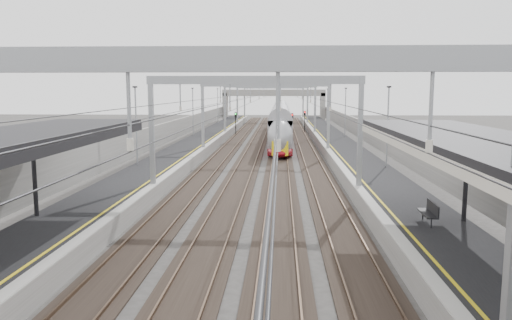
# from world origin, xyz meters

# --- Properties ---
(platform_left) EXTENTS (4.00, 120.00, 1.00)m
(platform_left) POSITION_xyz_m (-8.00, 45.00, 0.50)
(platform_left) COLOR black
(platform_left) RESTS_ON ground
(platform_right) EXTENTS (4.00, 120.00, 1.00)m
(platform_right) POSITION_xyz_m (8.00, 45.00, 0.50)
(platform_right) COLOR black
(platform_right) RESTS_ON ground
(tracks) EXTENTS (11.40, 140.00, 0.20)m
(tracks) POSITION_xyz_m (0.00, 45.00, 0.05)
(tracks) COLOR black
(tracks) RESTS_ON ground
(overhead_line) EXTENTS (13.00, 140.00, 6.60)m
(overhead_line) POSITION_xyz_m (0.00, 51.62, 6.14)
(overhead_line) COLOR gray
(overhead_line) RESTS_ON platform_left
(overbridge) EXTENTS (22.00, 2.20, 6.90)m
(overbridge) POSITION_xyz_m (0.00, 100.00, 5.31)
(overbridge) COLOR slate
(overbridge) RESTS_ON ground
(wall_left) EXTENTS (0.30, 120.00, 3.20)m
(wall_left) POSITION_xyz_m (-11.20, 45.00, 1.60)
(wall_left) COLOR slate
(wall_left) RESTS_ON ground
(wall_right) EXTENTS (0.30, 120.00, 3.20)m
(wall_right) POSITION_xyz_m (11.20, 45.00, 1.60)
(wall_right) COLOR slate
(wall_right) RESTS_ON ground
(train) EXTENTS (2.52, 45.86, 3.99)m
(train) POSITION_xyz_m (1.50, 60.76, 1.97)
(train) COLOR maroon
(train) RESTS_ON ground
(bench) EXTENTS (0.54, 1.85, 0.95)m
(bench) POSITION_xyz_m (8.04, 13.42, 1.57)
(bench) COLOR black
(bench) RESTS_ON platform_right
(signal_green) EXTENTS (0.32, 0.32, 3.48)m
(signal_green) POSITION_xyz_m (-5.20, 66.50, 2.42)
(signal_green) COLOR black
(signal_green) RESTS_ON ground
(signal_red_near) EXTENTS (0.32, 0.32, 3.48)m
(signal_red_near) POSITION_xyz_m (3.20, 64.18, 2.42)
(signal_red_near) COLOR black
(signal_red_near) RESTS_ON ground
(signal_red_far) EXTENTS (0.32, 0.32, 3.48)m
(signal_red_far) POSITION_xyz_m (5.40, 72.67, 2.42)
(signal_red_far) COLOR black
(signal_red_far) RESTS_ON ground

